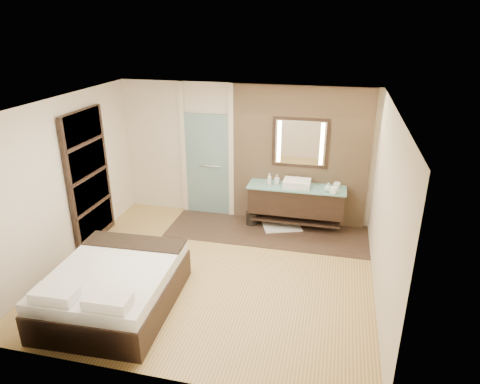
% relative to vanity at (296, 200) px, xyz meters
% --- Properties ---
extents(floor, '(5.00, 5.00, 0.00)m').
position_rel_vanity_xyz_m(floor, '(-1.10, -1.92, -0.58)').
color(floor, olive).
rests_on(floor, ground).
extents(tile_strip, '(3.80, 1.30, 0.01)m').
position_rel_vanity_xyz_m(tile_strip, '(-0.50, -0.32, -0.57)').
color(tile_strip, '#32251B').
rests_on(tile_strip, floor).
extents(stone_wall, '(2.60, 0.08, 2.70)m').
position_rel_vanity_xyz_m(stone_wall, '(0.00, 0.29, 0.77)').
color(stone_wall, tan).
rests_on(stone_wall, floor).
extents(vanity, '(1.85, 0.55, 0.88)m').
position_rel_vanity_xyz_m(vanity, '(0.00, 0.00, 0.00)').
color(vanity, black).
rests_on(vanity, stone_wall).
extents(mirror_unit, '(1.06, 0.04, 0.96)m').
position_rel_vanity_xyz_m(mirror_unit, '(0.00, 0.24, 1.07)').
color(mirror_unit, black).
rests_on(mirror_unit, stone_wall).
extents(frosted_door, '(1.10, 0.12, 2.70)m').
position_rel_vanity_xyz_m(frosted_door, '(-1.85, 0.28, 0.56)').
color(frosted_door, '#ACDAD9').
rests_on(frosted_door, floor).
extents(shoji_partition, '(0.06, 1.20, 2.40)m').
position_rel_vanity_xyz_m(shoji_partition, '(-3.53, -1.32, 0.63)').
color(shoji_partition, black).
rests_on(shoji_partition, floor).
extents(bed, '(1.67, 2.05, 0.77)m').
position_rel_vanity_xyz_m(bed, '(-2.20, -3.08, -0.26)').
color(bed, black).
rests_on(bed, floor).
extents(bath_mat, '(0.85, 0.72, 0.02)m').
position_rel_vanity_xyz_m(bath_mat, '(-0.25, -0.07, -0.56)').
color(bath_mat, silver).
rests_on(bath_mat, floor).
extents(waste_bin, '(0.26, 0.26, 0.28)m').
position_rel_vanity_xyz_m(waste_bin, '(-0.85, -0.09, -0.44)').
color(waste_bin, black).
rests_on(waste_bin, floor).
extents(tissue_box, '(0.16, 0.16, 0.10)m').
position_rel_vanity_xyz_m(tissue_box, '(0.69, -0.17, 0.33)').
color(tissue_box, white).
rests_on(tissue_box, vanity).
extents(soap_bottle_a, '(0.11, 0.11, 0.22)m').
position_rel_vanity_xyz_m(soap_bottle_a, '(-0.52, -0.03, 0.40)').
color(soap_bottle_a, white).
rests_on(soap_bottle_a, vanity).
extents(soap_bottle_b, '(0.09, 0.09, 0.19)m').
position_rel_vanity_xyz_m(soap_bottle_b, '(-0.39, 0.03, 0.38)').
color(soap_bottle_b, '#B2B2B2').
rests_on(soap_bottle_b, vanity).
extents(soap_bottle_c, '(0.18, 0.18, 0.17)m').
position_rel_vanity_xyz_m(soap_bottle_c, '(0.58, -0.14, 0.37)').
color(soap_bottle_c, silver).
rests_on(soap_bottle_c, vanity).
extents(cup, '(0.13, 0.13, 0.10)m').
position_rel_vanity_xyz_m(cup, '(0.74, 0.10, 0.34)').
color(cup, white).
rests_on(cup, vanity).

